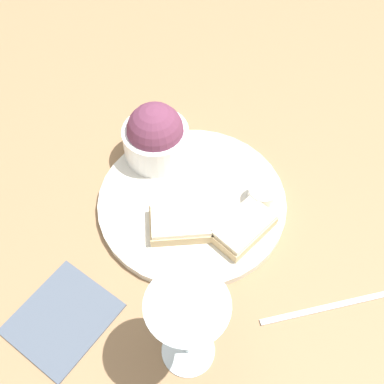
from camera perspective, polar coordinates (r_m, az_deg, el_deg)
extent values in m
plane|color=#93704C|center=(0.77, 0.00, -1.47)|extent=(4.00, 4.00, 0.00)
cylinder|color=silver|center=(0.76, 0.00, -1.17)|extent=(0.30, 0.30, 0.01)
cylinder|color=white|center=(0.80, -4.27, 5.92)|extent=(0.11, 0.11, 0.06)
sphere|color=#6B334C|center=(0.78, -4.39, 7.27)|extent=(0.09, 0.09, 0.09)
cylinder|color=white|center=(0.75, 8.34, -0.33)|extent=(0.04, 0.04, 0.03)
cylinder|color=#D14C38|center=(0.75, 8.43, 0.11)|extent=(0.04, 0.04, 0.01)
cube|color=#D1B27F|center=(0.72, -1.34, -3.80)|extent=(0.11, 0.09, 0.02)
cube|color=#F4E5C1|center=(0.71, -1.36, -3.25)|extent=(0.10, 0.09, 0.01)
cube|color=#D1B27F|center=(0.72, 6.11, -4.36)|extent=(0.11, 0.08, 0.02)
cube|color=#F4E5C1|center=(0.71, 6.20, -3.82)|extent=(0.10, 0.08, 0.01)
cylinder|color=silver|center=(0.67, -0.46, -18.23)|extent=(0.07, 0.07, 0.01)
cylinder|color=silver|center=(0.63, -0.48, -17.25)|extent=(0.01, 0.01, 0.07)
cone|color=silver|center=(0.56, -0.53, -14.83)|extent=(0.09, 0.09, 0.08)
cube|color=#4C5666|center=(0.70, -15.11, -14.19)|extent=(0.17, 0.16, 0.01)
cube|color=silver|center=(0.71, 15.80, -12.97)|extent=(0.19, 0.06, 0.01)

